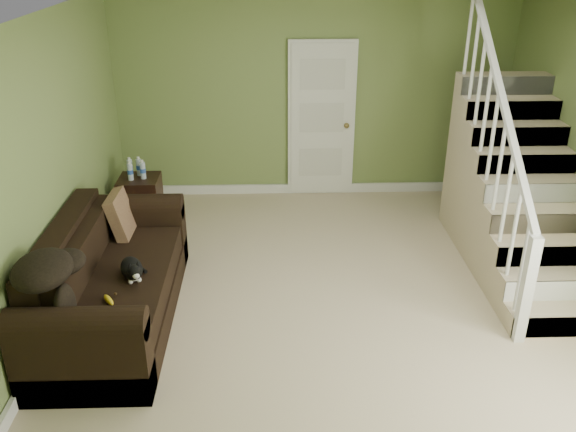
{
  "coord_description": "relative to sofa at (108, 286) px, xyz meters",
  "views": [
    {
      "loc": [
        -0.57,
        -4.87,
        3.2
      ],
      "look_at": [
        -0.41,
        0.15,
        0.85
      ],
      "focal_mm": 38.0,
      "sensor_mm": 36.0,
      "label": 1
    }
  ],
  "objects": [
    {
      "name": "wall_back",
      "position": [
        2.02,
        2.94,
        0.95
      ],
      "size": [
        5.0,
        0.04,
        2.6
      ],
      "primitive_type": "cube",
      "color": "olive",
      "rests_on": "floor"
    },
    {
      "name": "ceiling",
      "position": [
        2.02,
        0.19,
        2.25
      ],
      "size": [
        5.0,
        5.5,
        0.01
      ],
      "primitive_type": "cube",
      "color": "white",
      "rests_on": "wall_back"
    },
    {
      "name": "sofa",
      "position": [
        0.0,
        0.0,
        0.0
      ],
      "size": [
        1.0,
        2.32,
        0.92
      ],
      "color": "black",
      "rests_on": "floor"
    },
    {
      "name": "wall_left",
      "position": [
        -0.48,
        0.19,
        0.95
      ],
      "size": [
        0.04,
        5.5,
        2.6
      ],
      "primitive_type": "cube",
      "color": "olive",
      "rests_on": "floor"
    },
    {
      "name": "throw_blanket",
      "position": [
        -0.23,
        -0.75,
        0.6
      ],
      "size": [
        0.48,
        0.6,
        0.23
      ],
      "primitive_type": "ellipsoid",
      "rotation": [
        0.0,
        0.0,
        0.1
      ],
      "color": "black",
      "rests_on": "sofa"
    },
    {
      "name": "door",
      "position": [
        2.12,
        2.89,
        0.66
      ],
      "size": [
        0.86,
        0.12,
        2.02
      ],
      "color": "white",
      "rests_on": "floor"
    },
    {
      "name": "baseboard_left",
      "position": [
        -0.45,
        0.19,
        -0.29
      ],
      "size": [
        0.04,
        5.5,
        0.12
      ],
      "primitive_type": "cube",
      "color": "white",
      "rests_on": "floor"
    },
    {
      "name": "banana",
      "position": [
        0.14,
        -0.5,
        0.17
      ],
      "size": [
        0.14,
        0.17,
        0.05
      ],
      "primitive_type": "ellipsoid",
      "rotation": [
        0.0,
        0.0,
        0.59
      ],
      "color": "yellow",
      "rests_on": "sofa"
    },
    {
      "name": "cat",
      "position": [
        0.25,
        -0.13,
        0.24
      ],
      "size": [
        0.31,
        0.47,
        0.23
      ],
      "rotation": [
        0.0,
        0.0,
        0.38
      ],
      "color": "black",
      "rests_on": "sofa"
    },
    {
      "name": "side_table",
      "position": [
        -0.11,
        2.07,
        -0.06
      ],
      "size": [
        0.47,
        0.47,
        0.79
      ],
      "rotation": [
        0.0,
        0.0,
        0.01
      ],
      "color": "black",
      "rests_on": "floor"
    },
    {
      "name": "baseboard_back",
      "position": [
        2.02,
        2.91,
        -0.29
      ],
      "size": [
        5.0,
        0.04,
        0.12
      ],
      "primitive_type": "cube",
      "color": "white",
      "rests_on": "floor"
    },
    {
      "name": "throw_pillow",
      "position": [
        -0.01,
        0.75,
        0.35
      ],
      "size": [
        0.22,
        0.44,
        0.45
      ],
      "primitive_type": "cube",
      "rotation": [
        0.0,
        -0.24,
        -0.02
      ],
      "color": "#442A1B",
      "rests_on": "sofa"
    },
    {
      "name": "floor",
      "position": [
        2.02,
        0.19,
        -0.35
      ],
      "size": [
        5.0,
        5.5,
        0.01
      ],
      "primitive_type": "cube",
      "color": "#C7B490",
      "rests_on": "ground"
    },
    {
      "name": "wall_front",
      "position": [
        2.02,
        -2.56,
        0.95
      ],
      "size": [
        5.0,
        0.04,
        2.6
      ],
      "primitive_type": "cube",
      "color": "olive",
      "rests_on": "floor"
    },
    {
      "name": "staircase",
      "position": [
        4.02,
        1.16,
        0.29
      ],
      "size": [
        1.0,
        2.51,
        2.82
      ],
      "color": "#C7B490",
      "rests_on": "floor"
    }
  ]
}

